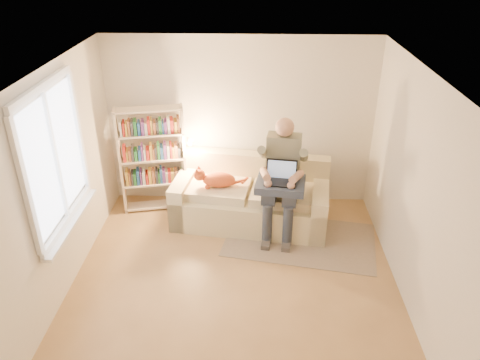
{
  "coord_description": "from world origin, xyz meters",
  "views": [
    {
      "loc": [
        0.23,
        -4.38,
        3.81
      ],
      "look_at": [
        0.04,
        1.0,
        0.98
      ],
      "focal_mm": 35.0,
      "sensor_mm": 36.0,
      "label": 1
    }
  ],
  "objects_px": {
    "person": "(282,172)",
    "cat": "(213,179)",
    "sofa": "(251,200)",
    "laptop": "(286,177)",
    "bookshelf": "(153,155)"
  },
  "relations": [
    {
      "from": "cat",
      "to": "bookshelf",
      "type": "xyz_separation_m",
      "value": [
        -0.93,
        0.38,
        0.19
      ]
    },
    {
      "from": "cat",
      "to": "sofa",
      "type": "bearing_deg",
      "value": 14.79
    },
    {
      "from": "cat",
      "to": "bookshelf",
      "type": "relative_size",
      "value": 0.45
    },
    {
      "from": "person",
      "to": "laptop",
      "type": "height_order",
      "value": "person"
    },
    {
      "from": "laptop",
      "to": "person",
      "type": "bearing_deg",
      "value": 114.67
    },
    {
      "from": "sofa",
      "to": "person",
      "type": "relative_size",
      "value": 1.41
    },
    {
      "from": "sofa",
      "to": "laptop",
      "type": "bearing_deg",
      "value": -31.86
    },
    {
      "from": "sofa",
      "to": "cat",
      "type": "distance_m",
      "value": 0.67
    },
    {
      "from": "sofa",
      "to": "bookshelf",
      "type": "bearing_deg",
      "value": 175.94
    },
    {
      "from": "sofa",
      "to": "cat",
      "type": "bearing_deg",
      "value": -165.21
    },
    {
      "from": "person",
      "to": "cat",
      "type": "xyz_separation_m",
      "value": [
        -0.97,
        0.16,
        -0.21
      ]
    },
    {
      "from": "sofa",
      "to": "person",
      "type": "height_order",
      "value": "person"
    },
    {
      "from": "cat",
      "to": "laptop",
      "type": "height_order",
      "value": "laptop"
    },
    {
      "from": "sofa",
      "to": "bookshelf",
      "type": "height_order",
      "value": "bookshelf"
    },
    {
      "from": "laptop",
      "to": "sofa",
      "type": "bearing_deg",
      "value": 148.14
    }
  ]
}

